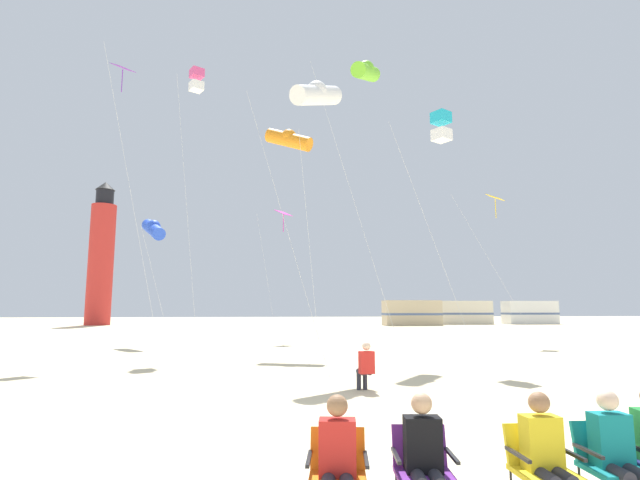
% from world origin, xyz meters
% --- Properties ---
extents(ground, '(200.00, 200.00, 0.00)m').
position_xyz_m(ground, '(0.00, 0.00, 0.00)').
color(ground, beige).
extents(camp_chair_orange, '(0.62, 0.64, 0.82)m').
position_xyz_m(camp_chair_orange, '(-1.42, -2.76, 0.50)').
color(camp_chair_orange, orange).
rests_on(camp_chair_orange, ground).
extents(spectator_orange_chair, '(0.39, 0.54, 1.16)m').
position_xyz_m(spectator_orange_chair, '(-1.44, -2.89, 0.61)').
color(spectator_orange_chair, red).
rests_on(spectator_orange_chair, ground).
extents(camp_chair_purple, '(0.61, 0.63, 0.82)m').
position_xyz_m(camp_chair_purple, '(-0.60, -2.75, 0.50)').
color(camp_chair_purple, '#722D99').
rests_on(camp_chair_purple, ground).
extents(spectator_purple_chair, '(0.37, 0.53, 1.16)m').
position_xyz_m(spectator_purple_chair, '(-0.62, -2.88, 0.61)').
color(spectator_purple_chair, black).
rests_on(spectator_purple_chair, ground).
extents(camp_chair_yellow, '(0.57, 0.59, 0.82)m').
position_xyz_m(camp_chair_yellow, '(0.53, -2.83, 0.50)').
color(camp_chair_yellow, yellow).
rests_on(camp_chair_yellow, ground).
extents(spectator_yellow_chair, '(0.35, 0.51, 1.16)m').
position_xyz_m(spectator_yellow_chair, '(0.52, -2.97, 0.61)').
color(spectator_yellow_chair, yellow).
rests_on(spectator_yellow_chair, ground).
extents(camp_chair_teal, '(0.58, 0.60, 0.82)m').
position_xyz_m(camp_chair_teal, '(1.26, -2.81, 0.50)').
color(camp_chair_teal, '#147F84').
rests_on(camp_chair_teal, ground).
extents(spectator_teal_chair, '(0.35, 0.52, 1.16)m').
position_xyz_m(spectator_teal_chair, '(1.25, -2.95, 0.61)').
color(spectator_teal_chair, '#147F84').
rests_on(spectator_teal_chair, ground).
extents(kite_flyer_standing, '(0.38, 0.54, 1.16)m').
position_xyz_m(kite_flyer_standing, '(0.35, 4.23, 0.61)').
color(kite_flyer_standing, red).
rests_on(kite_flyer_standing, ground).
extents(kite_tube_blue, '(2.14, 2.53, 7.01)m').
position_xyz_m(kite_tube_blue, '(-8.15, 20.09, 6.31)').
color(kite_tube_blue, silver).
rests_on(kite_tube_blue, ground).
extents(kite_diamond_violet, '(2.89, 2.89, 13.29)m').
position_xyz_m(kite_diamond_violet, '(-8.65, 14.79, 12.39)').
color(kite_diamond_violet, silver).
rests_on(kite_diamond_violet, ground).
extents(kite_diamond_gold, '(3.47, 3.47, 8.46)m').
position_xyz_m(kite_diamond_gold, '(11.05, 18.46, 7.92)').
color(kite_diamond_gold, silver).
rests_on(kite_diamond_gold, ground).
extents(kite_diamond_magenta, '(2.28, 2.28, 8.07)m').
position_xyz_m(kite_diamond_magenta, '(-0.92, 22.61, 7.57)').
color(kite_diamond_magenta, silver).
rests_on(kite_diamond_magenta, ground).
extents(kite_tube_white, '(3.63, 3.68, 10.33)m').
position_xyz_m(kite_tube_white, '(-0.27, 9.18, 9.63)').
color(kite_tube_white, silver).
rests_on(kite_tube_white, ground).
extents(kite_tube_lime, '(3.55, 3.88, 13.34)m').
position_xyz_m(kite_tube_lime, '(2.42, 13.05, 12.63)').
color(kite_tube_lime, silver).
rests_on(kite_tube_lime, ground).
extents(kite_box_cyan, '(2.56, 2.56, 9.50)m').
position_xyz_m(kite_box_cyan, '(4.67, 9.93, 8.91)').
color(kite_box_cyan, silver).
rests_on(kite_box_cyan, ground).
extents(kite_box_rainbow, '(1.49, 1.29, 13.96)m').
position_xyz_m(kite_box_rainbow, '(-5.58, 16.39, 13.35)').
color(kite_box_rainbow, silver).
rests_on(kite_box_rainbow, ground).
extents(kite_tube_orange, '(2.80, 2.50, 10.89)m').
position_xyz_m(kite_tube_orange, '(-0.93, 15.58, 10.18)').
color(kite_tube_orange, silver).
rests_on(kite_tube_orange, ground).
extents(lighthouse_distant, '(2.80, 2.80, 16.80)m').
position_xyz_m(lighthouse_distant, '(-20.76, 51.58, 7.84)').
color(lighthouse_distant, red).
rests_on(lighthouse_distant, ground).
extents(rv_van_tan, '(6.48, 2.45, 2.80)m').
position_xyz_m(rv_van_tan, '(14.77, 46.55, 1.39)').
color(rv_van_tan, '#C6B28C').
rests_on(rv_van_tan, ground).
extents(rv_van_cream, '(6.54, 2.63, 2.80)m').
position_xyz_m(rv_van_cream, '(22.30, 49.75, 1.39)').
color(rv_van_cream, beige).
rests_on(rv_van_cream, ground).
extents(rv_van_white, '(6.50, 2.52, 2.80)m').
position_xyz_m(rv_van_white, '(30.76, 49.70, 1.39)').
color(rv_van_white, white).
rests_on(rv_van_white, ground).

